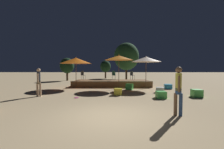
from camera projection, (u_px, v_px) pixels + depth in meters
The scene contains 20 objects.
ground_plane at pixel (110, 117), 5.66m from camera, with size 120.00×120.00×0.00m, color tan.
wooden_deck at pixel (112, 83), 15.52m from camera, with size 7.69×3.15×0.63m.
patio_umbrella_0 at pixel (119, 58), 13.34m from camera, with size 2.53×2.53×3.04m.
patio_umbrella_1 at pixel (146, 59), 13.41m from camera, with size 2.64×2.64×2.93m.
patio_umbrella_2 at pixel (76, 61), 13.79m from camera, with size 2.84×2.84×2.87m.
cube_seat_0 at pixel (160, 90), 11.24m from camera, with size 0.73×0.73×0.39m.
cube_seat_1 at pixel (118, 92), 10.21m from camera, with size 0.59×0.59×0.44m.
cube_seat_2 at pixel (161, 95), 9.16m from camera, with size 0.59×0.59×0.41m.
cube_seat_3 at pixel (129, 87), 12.73m from camera, with size 0.70×0.70×0.50m.
cube_seat_4 at pixel (197, 93), 9.49m from camera, with size 0.59×0.59×0.48m.
cube_seat_5 at pixel (168, 86), 13.27m from camera, with size 0.73×0.73×0.40m.
person_0 at pixel (178, 88), 5.71m from camera, with size 0.31×0.52×1.89m.
person_1 at pixel (39, 81), 9.70m from camera, with size 0.30×0.46×1.82m.
bistro_chair_0 at pixel (132, 74), 15.48m from camera, with size 0.47×0.47×0.90m.
bistro_chair_1 at pixel (114, 74), 15.66m from camera, with size 0.40×0.40×0.90m.
bistro_chair_2 at pixel (83, 74), 15.77m from camera, with size 0.45×0.45×0.90m.
frisbee_disc at pixel (76, 98), 9.19m from camera, with size 0.27×0.27×0.03m.
background_tree_0 at pixel (126, 57), 21.56m from camera, with size 3.57×3.57×5.47m.
background_tree_1 at pixel (105, 67), 26.47m from camera, with size 1.86×1.86×3.16m.
background_tree_2 at pixel (67, 66), 21.80m from camera, with size 2.04×2.04×3.32m.
Camera 1 is at (0.14, -5.59, 1.84)m, focal length 24.00 mm.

